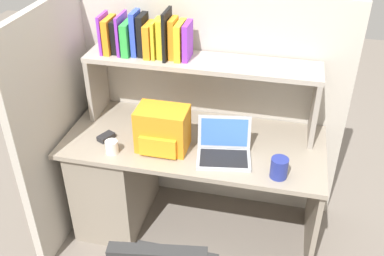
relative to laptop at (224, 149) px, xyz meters
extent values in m
plane|color=slate|center=(-0.21, 0.12, -0.78)|extent=(8.00, 8.00, 0.00)
cube|color=gray|center=(-0.21, 0.12, -0.07)|extent=(1.60, 0.70, 0.03)
cube|color=gray|center=(-0.76, 0.12, -0.43)|extent=(0.40, 0.64, 0.70)
cube|color=gray|center=(0.57, 0.12, -0.43)|extent=(0.03, 0.64, 0.70)
cube|color=#BCB5A8|center=(-0.21, 0.50, -0.01)|extent=(1.84, 0.05, 1.55)
cube|color=#BCB5A8|center=(-1.06, 0.07, -0.01)|extent=(0.05, 1.06, 1.55)
cube|color=gray|center=(-0.91, 0.32, 0.16)|extent=(0.03, 0.28, 0.42)
cube|color=gray|center=(0.49, 0.32, 0.16)|extent=(0.03, 0.28, 0.42)
cube|color=#AAA093|center=(-0.21, 0.32, 0.38)|extent=(1.44, 0.28, 0.03)
cube|color=purple|center=(-0.82, 0.31, 0.52)|extent=(0.02, 0.15, 0.24)
cube|color=orange|center=(-0.78, 0.32, 0.51)|extent=(0.04, 0.17, 0.22)
cube|color=black|center=(-0.74, 0.33, 0.50)|extent=(0.04, 0.13, 0.20)
cube|color=purple|center=(-0.71, 0.33, 0.52)|extent=(0.02, 0.18, 0.24)
cube|color=green|center=(-0.66, 0.32, 0.50)|extent=(0.04, 0.17, 0.20)
cube|color=blue|center=(-0.61, 0.32, 0.53)|extent=(0.03, 0.13, 0.27)
cube|color=black|center=(-0.57, 0.33, 0.52)|extent=(0.04, 0.14, 0.25)
cube|color=orange|center=(-0.53, 0.31, 0.50)|extent=(0.04, 0.16, 0.21)
cube|color=yellow|center=(-0.49, 0.32, 0.51)|extent=(0.02, 0.16, 0.23)
cube|color=yellow|center=(-0.45, 0.32, 0.52)|extent=(0.03, 0.13, 0.24)
cube|color=black|center=(-0.41, 0.31, 0.55)|extent=(0.02, 0.18, 0.29)
cube|color=orange|center=(-0.38, 0.33, 0.52)|extent=(0.04, 0.13, 0.24)
cube|color=yellow|center=(-0.34, 0.33, 0.51)|extent=(0.04, 0.18, 0.22)
cube|color=purple|center=(-0.29, 0.33, 0.51)|extent=(0.03, 0.16, 0.22)
cube|color=#B7BABF|center=(0.01, -0.04, -0.04)|extent=(0.34, 0.27, 0.02)
cube|color=black|center=(0.01, -0.05, -0.03)|extent=(0.30, 0.21, 0.00)
cube|color=#B7BABF|center=(-0.01, 0.07, 0.07)|extent=(0.31, 0.11, 0.20)
cube|color=#3F72CC|center=(-0.01, 0.07, 0.07)|extent=(0.28, 0.08, 0.16)
cube|color=orange|center=(-0.37, 0.01, 0.08)|extent=(0.30, 0.20, 0.27)
cube|color=#FFA123|center=(-0.37, -0.10, 0.02)|extent=(0.22, 0.04, 0.12)
cube|color=#262628|center=(-0.74, 0.01, -0.03)|extent=(0.10, 0.12, 0.03)
cylinder|color=white|center=(-0.65, -0.12, -0.01)|extent=(0.08, 0.08, 0.08)
cylinder|color=navy|center=(0.33, -0.12, 0.01)|extent=(0.10, 0.10, 0.12)
camera|label=1|loc=(0.29, -2.10, 1.50)|focal=41.65mm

